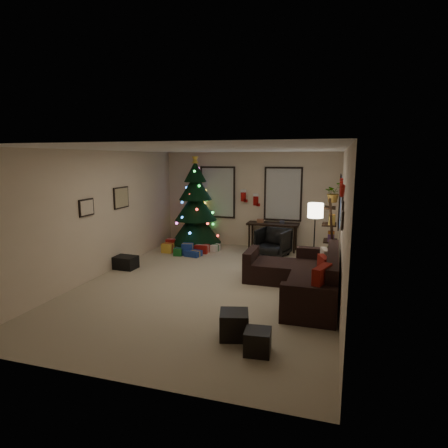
{
  "coord_description": "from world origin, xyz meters",
  "views": [
    {
      "loc": [
        2.35,
        -6.88,
        2.54
      ],
      "look_at": [
        0.1,
        0.6,
        1.15
      ],
      "focal_mm": 29.88,
      "sensor_mm": 36.0,
      "label": 1
    }
  ],
  "objects_px": {
    "christmas_tree": "(196,209)",
    "bookshelf": "(331,236)",
    "sofa": "(304,278)",
    "desk": "(273,226)",
    "desk_chair": "(273,242)"
  },
  "relations": [
    {
      "from": "sofa",
      "to": "desk_chair",
      "type": "height_order",
      "value": "sofa"
    },
    {
      "from": "christmas_tree",
      "to": "sofa",
      "type": "bearing_deg",
      "value": -41.19
    },
    {
      "from": "sofa",
      "to": "desk_chair",
      "type": "distance_m",
      "value": 2.7
    },
    {
      "from": "christmas_tree",
      "to": "desk_chair",
      "type": "xyz_separation_m",
      "value": [
        2.3,
        -0.38,
        -0.74
      ]
    },
    {
      "from": "bookshelf",
      "to": "desk",
      "type": "bearing_deg",
      "value": 134.48
    },
    {
      "from": "desk",
      "to": "desk_chair",
      "type": "height_order",
      "value": "desk"
    },
    {
      "from": "sofa",
      "to": "desk",
      "type": "xyz_separation_m",
      "value": [
        -1.12,
        3.15,
        0.39
      ]
    },
    {
      "from": "sofa",
      "to": "desk",
      "type": "bearing_deg",
      "value": 109.54
    },
    {
      "from": "christmas_tree",
      "to": "bookshelf",
      "type": "xyz_separation_m",
      "value": [
        3.75,
        -1.33,
        -0.29
      ]
    },
    {
      "from": "christmas_tree",
      "to": "desk_chair",
      "type": "bearing_deg",
      "value": -9.29
    },
    {
      "from": "bookshelf",
      "to": "desk_chair",
      "type": "bearing_deg",
      "value": 146.7
    },
    {
      "from": "christmas_tree",
      "to": "sofa",
      "type": "distance_m",
      "value": 4.45
    },
    {
      "from": "christmas_tree",
      "to": "sofa",
      "type": "height_order",
      "value": "christmas_tree"
    },
    {
      "from": "sofa",
      "to": "bookshelf",
      "type": "bearing_deg",
      "value": 73.67
    },
    {
      "from": "sofa",
      "to": "desk",
      "type": "relative_size",
      "value": 1.91
    }
  ]
}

